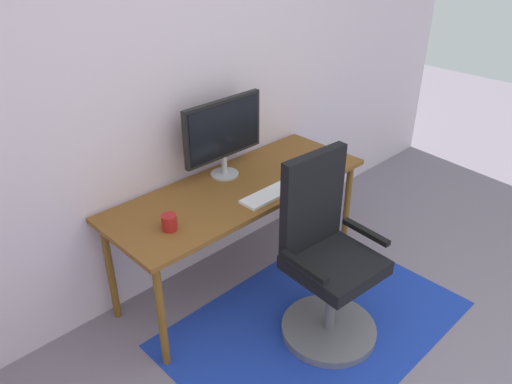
% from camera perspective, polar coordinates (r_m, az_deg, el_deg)
% --- Properties ---
extents(wall_back, '(6.00, 0.10, 2.60)m').
position_cam_1_polar(wall_back, '(3.00, -10.74, 11.59)').
color(wall_back, silver).
rests_on(wall_back, ground).
extents(area_rug, '(1.74, 1.19, 0.01)m').
position_cam_1_polar(area_rug, '(3.17, 6.73, -14.56)').
color(area_rug, '#1C39AC').
rests_on(area_rug, ground).
extents(desk, '(1.71, 0.64, 0.71)m').
position_cam_1_polar(desk, '(3.12, -1.88, -0.37)').
color(desk, brown).
rests_on(desk, ground).
extents(monitor, '(0.58, 0.18, 0.50)m').
position_cam_1_polar(monitor, '(3.10, -3.72, 6.86)').
color(monitor, '#B2B2B7').
rests_on(monitor, desk).
extents(keyboard, '(0.43, 0.13, 0.02)m').
position_cam_1_polar(keyboard, '(3.00, 1.87, -0.12)').
color(keyboard, white).
rests_on(keyboard, desk).
extents(computer_mouse, '(0.06, 0.10, 0.03)m').
position_cam_1_polar(computer_mouse, '(3.20, 6.15, 1.88)').
color(computer_mouse, white).
rests_on(computer_mouse, desk).
extents(coffee_cup, '(0.08, 0.08, 0.09)m').
position_cam_1_polar(coffee_cup, '(2.70, -9.80, -3.41)').
color(coffee_cup, '#A31C19').
rests_on(coffee_cup, desk).
extents(cell_phone, '(0.11, 0.15, 0.01)m').
position_cam_1_polar(cell_phone, '(3.44, 8.42, 3.58)').
color(cell_phone, black).
rests_on(cell_phone, desk).
extents(office_chair, '(0.56, 0.56, 1.10)m').
position_cam_1_polar(office_chair, '(2.87, 7.95, -8.66)').
color(office_chair, slate).
rests_on(office_chair, ground).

